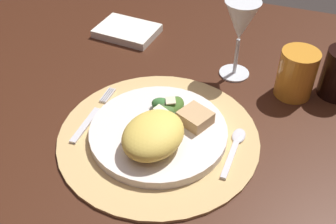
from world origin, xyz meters
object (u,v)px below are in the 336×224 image
Objects in this scene: dining_table at (161,155)px; fork at (92,116)px; dinner_plate at (158,132)px; spoon at (236,144)px; wine_glass at (241,24)px; amber_tumbler at (296,74)px; napkin at (127,31)px.

fork is (-0.11, -0.07, 0.13)m from dining_table.
dining_table is 0.16m from dinner_plate.
fork is 1.32× the size of spoon.
dinner_plate is 0.13m from fork.
wine_glass is at bearing 57.51° from dining_table.
dinner_plate is 2.49× the size of amber_tumbler.
spoon is 0.86× the size of napkin.
dinner_plate is 0.30m from amber_tumbler.
napkin is (-0.18, 0.24, 0.13)m from dining_table.
dining_table is 0.32m from wine_glass.
dining_table is 7.29× the size of wine_glass.
amber_tumbler reaches higher than dining_table.
napkin is 0.42m from amber_tumbler.
fork is 0.34m from wine_glass.
fork is at bearing -149.05° from dining_table.
napkin is 1.46× the size of amber_tumbler.
fork is 0.40m from amber_tumbler.
wine_glass is at bearing 103.29° from spoon.
amber_tumbler reaches higher than fork.
dinner_plate is at bearing -170.74° from spoon.
dining_table is at bearing 108.63° from dinner_plate.
wine_glass is (0.22, 0.23, 0.11)m from fork.
napkin is at bearing 126.15° from dining_table.
napkin is at bearing 102.15° from fork.
wine_glass is at bearing 47.13° from fork.
dining_table is at bearing -53.85° from napkin.
dinner_plate is 1.97× the size of spoon.
spoon is 0.25m from wine_glass.
dinner_plate is 1.49× the size of fork.
spoon is 0.74× the size of wine_glass.
spoon is at bearing -40.85° from napkin.
amber_tumbler is (0.21, 0.21, 0.03)m from dinner_plate.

